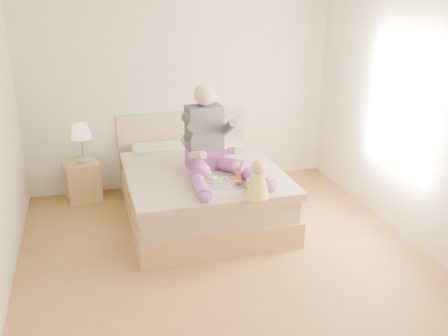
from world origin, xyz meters
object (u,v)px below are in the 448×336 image
object	(u,v)px
nightstand	(83,181)
adult	(211,147)
tray	(222,181)
baby	(258,182)
bed	(200,188)

from	to	relation	value
nightstand	adult	distance (m)	1.87
nightstand	tray	distance (m)	2.06
adult	baby	xyz separation A→B (m)	(0.27, -0.80, -0.13)
tray	baby	xyz separation A→B (m)	(0.24, -0.42, 0.13)
bed	nightstand	distance (m)	1.55
bed	baby	bearing A→B (deg)	-71.88
bed	baby	distance (m)	1.19
bed	nightstand	size ratio (longest dim) A/B	4.44
tray	baby	world-z (taller)	baby
baby	adult	bearing A→B (deg)	110.99
nightstand	adult	xyz separation A→B (m)	(1.41, -1.04, 0.65)
adult	tray	xyz separation A→B (m)	(0.03, -0.38, -0.26)
adult	tray	size ratio (longest dim) A/B	2.49
adult	bed	bearing A→B (deg)	101.82
bed	adult	xyz separation A→B (m)	(0.08, -0.24, 0.58)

